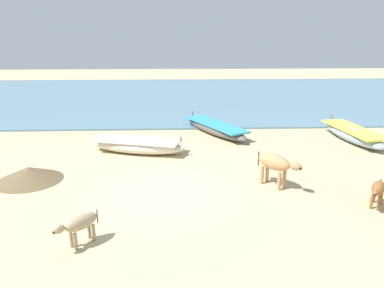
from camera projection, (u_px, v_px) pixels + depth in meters
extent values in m
plane|color=tan|center=(162.00, 195.00, 9.66)|extent=(80.00, 80.00, 0.00)
cube|color=slate|center=(171.00, 95.00, 25.95)|extent=(60.00, 20.00, 0.08)
ellipsoid|color=#8CA5B7|center=(353.00, 135.00, 14.64)|extent=(1.45, 3.97, 0.52)
cube|color=#EAD84C|center=(354.00, 129.00, 14.58)|extent=(1.38, 3.51, 0.07)
cube|color=olive|center=(349.00, 129.00, 14.87)|extent=(0.91, 0.21, 0.04)
cylinder|color=olive|center=(332.00, 117.00, 16.23)|extent=(0.06, 0.06, 0.20)
ellipsoid|color=beige|center=(138.00, 146.00, 13.12)|extent=(3.69, 1.98, 0.52)
cube|color=white|center=(138.00, 140.00, 13.06)|extent=(3.28, 1.84, 0.07)
cube|color=olive|center=(145.00, 143.00, 13.02)|extent=(0.36, 0.90, 0.04)
cylinder|color=olive|center=(181.00, 139.00, 12.66)|extent=(0.06, 0.06, 0.20)
ellipsoid|color=#5B5651|center=(215.00, 128.00, 15.74)|extent=(2.85, 4.28, 0.46)
cube|color=#3399BF|center=(215.00, 124.00, 15.68)|extent=(2.59, 3.81, 0.07)
cube|color=olive|center=(211.00, 124.00, 15.97)|extent=(0.77, 0.48, 0.04)
cylinder|color=olive|center=(193.00, 113.00, 17.30)|extent=(0.06, 0.06, 0.20)
ellipsoid|color=tan|center=(274.00, 162.00, 10.05)|extent=(0.97, 1.09, 0.46)
ellipsoid|color=tan|center=(295.00, 166.00, 9.52)|extent=(0.38, 0.40, 0.25)
sphere|color=#2D2119|center=(300.00, 168.00, 9.41)|extent=(0.13, 0.13, 0.10)
cylinder|color=tan|center=(284.00, 179.00, 10.03)|extent=(0.11, 0.11, 0.53)
cylinder|color=tan|center=(279.00, 181.00, 9.89)|extent=(0.11, 0.11, 0.53)
cylinder|color=tan|center=(267.00, 173.00, 10.48)|extent=(0.11, 0.11, 0.53)
cylinder|color=tan|center=(262.00, 175.00, 10.34)|extent=(0.11, 0.11, 0.53)
cylinder|color=#2D2119|center=(259.00, 159.00, 10.48)|extent=(0.03, 0.03, 0.43)
ellipsoid|color=tan|center=(81.00, 222.00, 7.22)|extent=(0.71, 0.75, 0.32)
ellipsoid|color=tan|center=(59.00, 229.00, 6.84)|extent=(0.27, 0.28, 0.17)
sphere|color=#2D2119|center=(54.00, 232.00, 6.76)|extent=(0.09, 0.09, 0.07)
cylinder|color=tan|center=(76.00, 242.00, 7.10)|extent=(0.07, 0.07, 0.37)
cylinder|color=tan|center=(71.00, 239.00, 7.20)|extent=(0.07, 0.07, 0.37)
cylinder|color=tan|center=(94.00, 233.00, 7.42)|extent=(0.07, 0.07, 0.37)
cylinder|color=tan|center=(89.00, 230.00, 7.52)|extent=(0.07, 0.07, 0.37)
cylinder|color=#2D2119|center=(97.00, 216.00, 7.52)|extent=(0.02, 0.02, 0.30)
ellipsoid|color=brown|center=(378.00, 188.00, 8.86)|extent=(0.67, 0.76, 0.32)
ellipsoid|color=brown|center=(376.00, 193.00, 8.47)|extent=(0.26, 0.28, 0.17)
sphere|color=#2D2119|center=(375.00, 195.00, 8.39)|extent=(0.09, 0.09, 0.07)
cylinder|color=brown|center=(379.00, 204.00, 8.74)|extent=(0.07, 0.07, 0.36)
cylinder|color=brown|center=(372.00, 202.00, 8.83)|extent=(0.07, 0.07, 0.36)
cylinder|color=brown|center=(381.00, 197.00, 9.08)|extent=(0.07, 0.07, 0.36)
cylinder|color=brown|center=(374.00, 196.00, 9.16)|extent=(0.07, 0.07, 0.36)
cylinder|color=#2D2119|center=(380.00, 184.00, 9.17)|extent=(0.02, 0.02, 0.30)
cone|color=brown|center=(29.00, 174.00, 10.56)|extent=(2.73, 2.73, 0.42)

